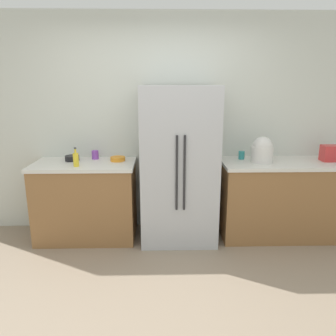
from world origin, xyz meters
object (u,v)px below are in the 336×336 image
object	(u,v)px
rice_cooker	(262,150)
bottle_a	(76,159)
toaster	(331,153)
bowl_b	(72,158)
bowl_a	(118,159)
cup_a	(241,155)
cup_c	(95,155)
refrigerator	(179,165)

from	to	relation	value
rice_cooker	bottle_a	world-z (taller)	rice_cooker
toaster	bottle_a	size ratio (longest dim) A/B	1.01
bottle_a	bowl_b	size ratio (longest dim) A/B	1.29
toaster	bowl_a	size ratio (longest dim) A/B	1.24
cup_a	bowl_b	xyz separation A→B (m)	(-2.01, -0.04, -0.02)
toaster	cup_c	bearing A→B (deg)	176.49
bowl_a	refrigerator	bearing A→B (deg)	-9.91
bowl_a	bowl_b	bearing A→B (deg)	177.69
rice_cooker	toaster	bearing A→B (deg)	3.30
toaster	bowl_b	distance (m)	3.03
cup_c	bowl_b	xyz separation A→B (m)	(-0.26, -0.08, -0.02)
toaster	refrigerator	bearing A→B (deg)	-178.18
refrigerator	rice_cooker	size ratio (longest dim) A/B	5.96
bottle_a	bowl_a	distance (m)	0.50
refrigerator	cup_a	world-z (taller)	refrigerator
bowl_b	bowl_a	bearing A→B (deg)	-2.31
cup_c	bowl_a	world-z (taller)	cup_c
bowl_b	cup_c	bearing A→B (deg)	17.56
bottle_a	bowl_b	xyz separation A→B (m)	(-0.12, 0.28, -0.05)
rice_cooker	cup_c	distance (m)	1.96
refrigerator	cup_a	bearing A→B (deg)	13.34
cup_a	bowl_b	size ratio (longest dim) A/B	0.58
refrigerator	bottle_a	world-z (taller)	refrigerator
refrigerator	bowl_b	size ratio (longest dim) A/B	10.88
bottle_a	cup_c	xyz separation A→B (m)	(0.14, 0.36, -0.03)
rice_cooker	cup_c	bearing A→B (deg)	173.63
rice_cooker	cup_a	size ratio (longest dim) A/B	3.14
bottle_a	bowl_a	world-z (taller)	bottle_a
refrigerator	bottle_a	distance (m)	1.14
bottle_a	cup_c	distance (m)	0.39
bottle_a	cup_a	bearing A→B (deg)	9.43
refrigerator	bowl_b	xyz separation A→B (m)	(-1.25, 0.15, 0.06)
toaster	cup_a	distance (m)	1.03
rice_cooker	cup_c	size ratio (longest dim) A/B	2.92
rice_cooker	cup_c	world-z (taller)	rice_cooker
refrigerator	toaster	size ratio (longest dim) A/B	8.36
rice_cooker	bottle_a	xyz separation A→B (m)	(-2.09, -0.14, -0.06)
bowl_b	bottle_a	bearing A→B (deg)	-67.29
cup_c	bowl_a	distance (m)	0.30
cup_a	bowl_a	bearing A→B (deg)	-177.78
bottle_a	toaster	bearing A→B (deg)	3.74
toaster	cup_a	size ratio (longest dim) A/B	2.24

